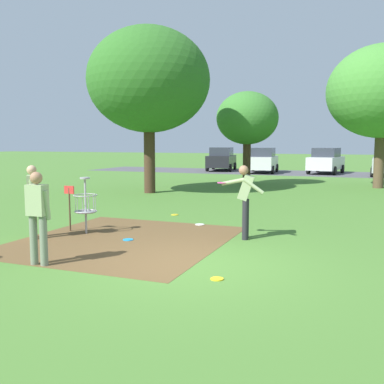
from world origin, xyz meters
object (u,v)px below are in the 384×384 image
at_px(player_foreground_watching, 245,197).
at_px(player_throwing, 38,213).
at_px(frisbee_mid_grass, 128,240).
at_px(frisbee_far_left, 217,279).
at_px(frisbee_by_tee, 200,225).
at_px(tree_mid_left, 382,92).
at_px(parked_car_center_right, 326,161).
at_px(tree_mid_center, 247,119).
at_px(disc_golf_basket, 84,203).
at_px(parked_car_leftmost, 222,159).
at_px(tree_near_left, 149,80).
at_px(frisbee_near_basket, 175,215).
at_px(player_waiting_right, 33,197).
at_px(parked_car_center_left, 263,160).

bearing_deg(player_foreground_watching, player_throwing, -129.39).
bearing_deg(player_foreground_watching, frisbee_mid_grass, -154.97).
bearing_deg(frisbee_far_left, frisbee_by_tee, 113.93).
height_order(frisbee_by_tee, frisbee_far_left, same).
xyz_separation_m(player_foreground_watching, frisbee_mid_grass, (-2.45, -1.14, -0.98)).
distance_m(tree_mid_left, parked_car_center_right, 10.86).
bearing_deg(frisbee_by_tee, tree_mid_center, 98.44).
relative_size(player_throwing, frisbee_mid_grass, 7.09).
height_order(disc_golf_basket, tree_mid_left, tree_mid_left).
relative_size(disc_golf_basket, parked_car_leftmost, 0.31).
distance_m(tree_mid_center, parked_car_center_right, 11.24).
bearing_deg(tree_mid_left, frisbee_by_tee, -110.78).
bearing_deg(tree_mid_left, tree_near_left, -147.73).
bearing_deg(player_throwing, frisbee_near_basket, 89.61).
distance_m(disc_golf_basket, tree_near_left, 9.79).
bearing_deg(player_waiting_right, parked_car_center_left, 90.01).
distance_m(player_waiting_right, parked_car_leftmost, 25.79).
bearing_deg(player_waiting_right, parked_car_leftmost, 98.04).
height_order(player_waiting_right, tree_near_left, tree_near_left).
bearing_deg(tree_near_left, tree_mid_center, 59.25).
bearing_deg(tree_mid_center, parked_car_center_left, 97.64).
xyz_separation_m(frisbee_near_basket, tree_near_left, (-3.49, 5.17, 4.89)).
relative_size(frisbee_mid_grass, tree_mid_left, 0.03).
bearing_deg(tree_mid_left, parked_car_leftmost, 138.25).
distance_m(player_throwing, parked_car_center_right, 27.00).
xyz_separation_m(tree_near_left, parked_car_center_left, (1.78, 14.79, -3.98)).
distance_m(frisbee_mid_grass, tree_mid_left, 16.48).
height_order(frisbee_by_tee, tree_mid_left, tree_mid_left).
bearing_deg(tree_near_left, frisbee_mid_grass, -65.97).
xyz_separation_m(disc_golf_basket, player_foreground_watching, (3.85, 0.84, 0.23)).
relative_size(player_throwing, tree_mid_center, 0.35).
distance_m(player_foreground_watching, tree_near_left, 10.70).
bearing_deg(player_throwing, parked_car_center_left, 93.69).
height_order(player_foreground_watching, player_throwing, same).
distance_m(tree_near_left, tree_mid_left, 11.24).
bearing_deg(tree_mid_left, player_waiting_right, -116.58).
height_order(player_foreground_watching, parked_car_center_left, parked_car_center_left).
bearing_deg(frisbee_near_basket, disc_golf_basket, -106.27).
xyz_separation_m(player_throwing, player_waiting_right, (-1.67, 1.78, 0.00)).
height_order(player_foreground_watching, frisbee_by_tee, player_foreground_watching).
distance_m(frisbee_near_basket, tree_mid_left, 13.51).
distance_m(tree_near_left, parked_car_leftmost, 16.70).
height_order(player_foreground_watching, frisbee_mid_grass, player_foreground_watching).
relative_size(disc_golf_basket, parked_car_center_left, 0.32).
xyz_separation_m(tree_near_left, tree_mid_left, (9.50, 6.00, -0.25)).
relative_size(disc_golf_basket, tree_near_left, 0.19).
distance_m(player_waiting_right, frisbee_by_tee, 4.36).
bearing_deg(parked_car_leftmost, tree_mid_left, -41.75).
xyz_separation_m(player_waiting_right, parked_car_center_left, (-0.00, 24.22, -0.05)).
distance_m(frisbee_by_tee, frisbee_far_left, 4.83).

